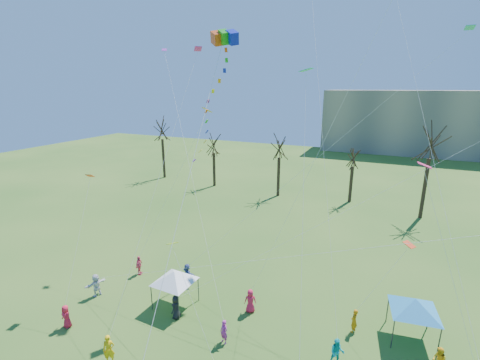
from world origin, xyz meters
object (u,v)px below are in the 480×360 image
at_px(canopy_tent_white, 174,277).
at_px(canopy_tent_blue, 415,305).
at_px(distant_building, 457,124).
at_px(big_box_kite, 214,109).

distance_m(canopy_tent_white, canopy_tent_blue, 16.28).
bearing_deg(distant_building, canopy_tent_white, -110.36).
xyz_separation_m(distant_building, canopy_tent_blue, (-11.87, -71.65, -4.98)).
height_order(canopy_tent_white, canopy_tent_blue, canopy_tent_blue).
xyz_separation_m(distant_building, big_box_kite, (-24.61, -74.17, 6.98)).
bearing_deg(canopy_tent_white, distant_building, 69.64).
xyz_separation_m(canopy_tent_white, canopy_tent_blue, (15.95, 3.27, 0.12)).
height_order(big_box_kite, canopy_tent_white, big_box_kite).
distance_m(distant_building, big_box_kite, 78.46).
bearing_deg(canopy_tent_blue, big_box_kite, -168.79).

